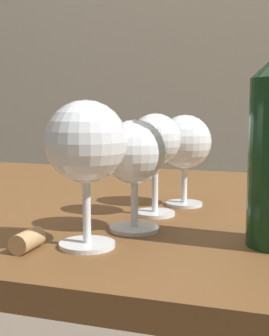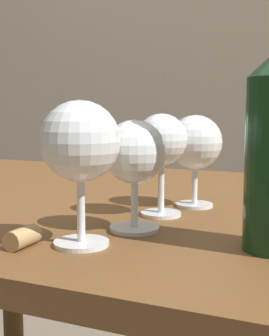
% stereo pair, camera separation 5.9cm
% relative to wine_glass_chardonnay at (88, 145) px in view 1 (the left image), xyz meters
% --- Properties ---
extents(dining_table, '(1.29, 0.79, 0.71)m').
position_rel_wine_glass_chardonnay_xyz_m(dining_table, '(-0.00, 0.28, -0.20)').
color(dining_table, brown).
rests_on(dining_table, ground_plane).
extents(wine_glass_chardonnay, '(0.09, 0.09, 0.16)m').
position_rel_wine_glass_chardonnay_xyz_m(wine_glass_chardonnay, '(0.00, 0.00, 0.00)').
color(wine_glass_chardonnay, white).
rests_on(wine_glass_chardonnay, dining_table).
extents(wine_glass_port, '(0.08, 0.08, 0.14)m').
position_rel_wine_glass_chardonnay_xyz_m(wine_glass_port, '(0.03, 0.08, -0.02)').
color(wine_glass_port, white).
rests_on(wine_glass_port, dining_table).
extents(wine_glass_rose, '(0.07, 0.07, 0.14)m').
position_rel_wine_glass_chardonnay_xyz_m(wine_glass_rose, '(0.03, 0.17, -0.01)').
color(wine_glass_rose, white).
rests_on(wine_glass_rose, dining_table).
extents(wine_glass_cabernet, '(0.08, 0.08, 0.14)m').
position_rel_wine_glass_chardonnay_xyz_m(wine_glass_cabernet, '(0.05, 0.25, -0.02)').
color(wine_glass_cabernet, white).
rests_on(wine_glass_cabernet, dining_table).
extents(cork, '(0.02, 0.04, 0.02)m').
position_rel_wine_glass_chardonnay_xyz_m(cork, '(-0.06, -0.03, -0.10)').
color(cork, tan).
rests_on(cork, dining_table).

